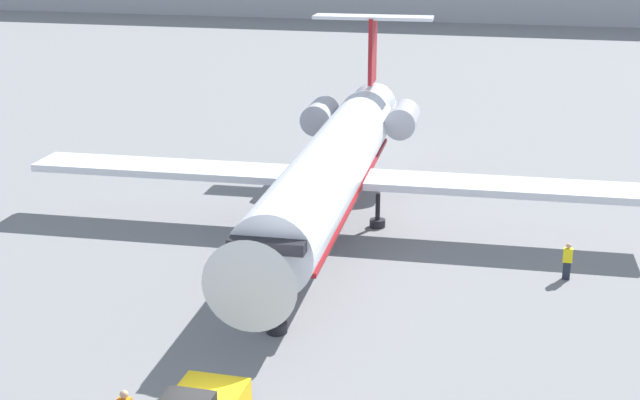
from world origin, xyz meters
TOP-DOWN VIEW (x-y plane):
  - airplane_main at (-0.75, 19.39)m, footprint 31.38×30.10m
  - worker_by_wing at (10.54, 15.64)m, footprint 0.40×0.24m

SIDE VIEW (x-z plane):
  - worker_by_wing at x=10.54m, z-range 0.03..1.69m
  - airplane_main at x=-0.75m, z-range -1.22..8.00m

